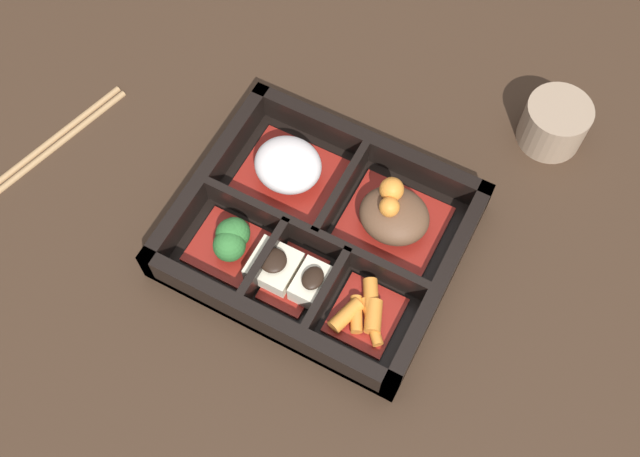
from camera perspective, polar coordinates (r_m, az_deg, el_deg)
ground_plane at (r=0.74m, az=0.00°, el=-0.86°), size 3.00×3.00×0.00m
bento_base at (r=0.74m, az=0.00°, el=-0.70°), size 0.26×0.23×0.01m
bento_rim at (r=0.72m, az=-0.11°, el=-0.37°), size 0.26×0.23×0.04m
bowl_rice at (r=0.74m, az=-2.44°, el=4.68°), size 0.10×0.09×0.05m
bowl_stew at (r=0.72m, az=5.62°, el=0.99°), size 0.10×0.09×0.05m
bowl_greens at (r=0.72m, az=-6.82°, el=-0.81°), size 0.07×0.07×0.04m
bowl_tofu at (r=0.70m, az=-2.12°, el=-3.56°), size 0.08×0.07×0.03m
bowl_carrots at (r=0.69m, az=3.43°, el=-6.49°), size 0.06×0.07×0.02m
tea_cup at (r=0.81m, az=17.45°, el=7.72°), size 0.07×0.07×0.05m
chopsticks at (r=0.84m, az=-20.84°, el=5.25°), size 0.08×0.23×0.01m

